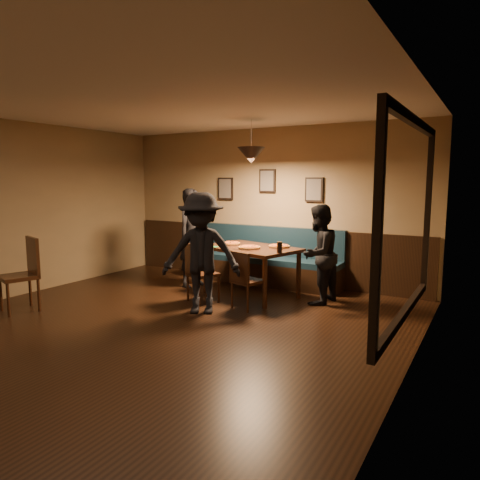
{
  "coord_description": "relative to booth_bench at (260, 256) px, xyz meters",
  "views": [
    {
      "loc": [
        3.66,
        -3.83,
        1.87
      ],
      "look_at": [
        0.27,
        2.02,
        0.95
      ],
      "focal_mm": 33.24,
      "sensor_mm": 36.0,
      "label": 1
    }
  ],
  "objects": [
    {
      "name": "floor",
      "position": [
        0.0,
        -3.2,
        -0.5
      ],
      "size": [
        7.0,
        7.0,
        0.0
      ],
      "primitive_type": "plane",
      "color": "black",
      "rests_on": "ground"
    },
    {
      "name": "ceiling",
      "position": [
        0.0,
        -3.2,
        2.3
      ],
      "size": [
        7.0,
        7.0,
        0.0
      ],
      "primitive_type": "plane",
      "rotation": [
        3.14,
        0.0,
        0.0
      ],
      "color": "silver",
      "rests_on": "ground"
    },
    {
      "name": "wall_back",
      "position": [
        0.0,
        0.3,
        0.9
      ],
      "size": [
        6.0,
        0.0,
        6.0
      ],
      "primitive_type": "plane",
      "rotation": [
        1.57,
        0.0,
        0.0
      ],
      "color": "#8C704F",
      "rests_on": "ground"
    },
    {
      "name": "wall_right",
      "position": [
        3.0,
        -3.2,
        0.9
      ],
      "size": [
        0.0,
        7.0,
        7.0
      ],
      "primitive_type": "plane",
      "rotation": [
        1.57,
        0.0,
        -1.57
      ],
      "color": "#8C704F",
      "rests_on": "ground"
    },
    {
      "name": "wainscot",
      "position": [
        0.0,
        0.27,
        0.0
      ],
      "size": [
        5.88,
        0.06,
        1.0
      ],
      "primitive_type": "cube",
      "color": "black",
      "rests_on": "ground"
    },
    {
      "name": "booth_bench",
      "position": [
        0.0,
        0.0,
        0.0
      ],
      "size": [
        3.0,
        0.6,
        1.0
      ],
      "primitive_type": null,
      "color": "#0F232D",
      "rests_on": "ground"
    },
    {
      "name": "window_frame",
      "position": [
        2.96,
        -2.7,
        1.0
      ],
      "size": [
        0.06,
        2.56,
        1.86
      ],
      "primitive_type": "cube",
      "color": "black",
      "rests_on": "wall_right"
    },
    {
      "name": "window_glass",
      "position": [
        2.93,
        -2.7,
        1.0
      ],
      "size": [
        0.0,
        2.4,
        2.4
      ],
      "primitive_type": "plane",
      "rotation": [
        1.57,
        0.0,
        -1.57
      ],
      "color": "black",
      "rests_on": "wall_right"
    },
    {
      "name": "picture_left",
      "position": [
        -0.9,
        0.27,
        1.2
      ],
      "size": [
        0.32,
        0.04,
        0.42
      ],
      "primitive_type": "cube",
      "color": "black",
      "rests_on": "wall_back"
    },
    {
      "name": "picture_center",
      "position": [
        0.0,
        0.27,
        1.35
      ],
      "size": [
        0.32,
        0.04,
        0.42
      ],
      "primitive_type": "cube",
      "color": "black",
      "rests_on": "wall_back"
    },
    {
      "name": "picture_right",
      "position": [
        0.9,
        0.27,
        1.2
      ],
      "size": [
        0.32,
        0.04,
        0.42
      ],
      "primitive_type": "cube",
      "color": "black",
      "rests_on": "wall_back"
    },
    {
      "name": "pendant_lamp",
      "position": [
        0.27,
        -0.83,
        1.75
      ],
      "size": [
        0.44,
        0.44,
        0.25
      ],
      "primitive_type": "cone",
      "rotation": [
        3.14,
        0.0,
        0.0
      ],
      "color": "black",
      "rests_on": "ceiling"
    },
    {
      "name": "dining_table",
      "position": [
        0.27,
        -0.83,
        -0.1
      ],
      "size": [
        1.68,
        1.31,
        0.8
      ],
      "primitive_type": "cube",
      "rotation": [
        0.0,
        0.0,
        -0.26
      ],
      "color": "black",
      "rests_on": "floor"
    },
    {
      "name": "chair_near_left",
      "position": [
        -0.18,
        -1.55,
        -0.04
      ],
      "size": [
        0.53,
        0.53,
        0.91
      ],
      "primitive_type": null,
      "rotation": [
        0.0,
        0.0,
        -0.43
      ],
      "color": "black",
      "rests_on": "floor"
    },
    {
      "name": "chair_near_right",
      "position": [
        0.58,
        -1.5,
        -0.07
      ],
      "size": [
        0.46,
        0.46,
        0.85
      ],
      "primitive_type": null,
      "rotation": [
        0.0,
        0.0,
        -0.27
      ],
      "color": "black",
      "rests_on": "floor"
    },
    {
      "name": "diner_left",
      "position": [
        -0.92,
        -0.78,
        0.36
      ],
      "size": [
        0.52,
        0.69,
        1.72
      ],
      "primitive_type": "imported",
      "rotation": [
        0.0,
        0.0,
        1.39
      ],
      "color": "black",
      "rests_on": "floor"
    },
    {
      "name": "diner_right",
      "position": [
        1.37,
        -0.73,
        0.25
      ],
      "size": [
        0.68,
        0.81,
        1.51
      ],
      "primitive_type": "imported",
      "rotation": [
        0.0,
        0.0,
        -1.73
      ],
      "color": "black",
      "rests_on": "floor"
    },
    {
      "name": "diner_front",
      "position": [
        0.13,
        -2.02,
        0.35
      ],
      "size": [
        1.26,
        1.03,
        1.7
      ],
      "primitive_type": "imported",
      "rotation": [
        0.0,
        0.0,
        0.43
      ],
      "color": "black",
      "rests_on": "floor"
    },
    {
      "name": "pizza_a",
      "position": [
        -0.17,
        -0.76,
        0.32
      ],
      "size": [
        0.4,
        0.4,
        0.04
      ],
      "primitive_type": "cylinder",
      "rotation": [
        0.0,
        0.0,
        0.22
      ],
      "color": "orange",
      "rests_on": "dining_table"
    },
    {
      "name": "pizza_b",
      "position": [
        0.32,
        -0.99,
        0.32
      ],
      "size": [
        0.4,
        0.4,
        0.04
      ],
      "primitive_type": "cylinder",
      "rotation": [
        0.0,
        0.0,
        -0.19
      ],
      "color": "orange",
      "rests_on": "dining_table"
    },
    {
      "name": "pizza_c",
      "position": [
        0.67,
        -0.64,
        0.32
      ],
      "size": [
        0.35,
        0.35,
        0.04
      ],
      "primitive_type": "cylinder",
      "rotation": [
        0.0,
        0.0,
        -0.06
      ],
      "color": "gold",
      "rests_on": "dining_table"
    },
    {
      "name": "soda_glass",
      "position": [
        0.91,
        -1.14,
        0.38
      ],
      "size": [
        0.1,
        0.1,
        0.17
      ],
      "primitive_type": "cylinder",
      "rotation": [
        0.0,
        0.0,
        0.3
      ],
      "color": "black",
      "rests_on": "dining_table"
    },
    {
      "name": "tabasco_bottle",
      "position": [
        0.81,
        -0.85,
        0.35
      ],
      "size": [
        0.03,
        0.03,
        0.11
      ],
      "primitive_type": "cylinder",
      "rotation": [
        0.0,
        0.0,
        -0.39
      ],
      "color": "#980705",
      "rests_on": "dining_table"
    },
    {
      "name": "napkin_a",
      "position": [
        -0.29,
        -0.6,
        0.3
      ],
      "size": [
        0.15,
        0.15,
        0.01
      ],
      "primitive_type": "cube",
      "rotation": [
        0.0,
        0.0,
        -0.04
      ],
      "color": "#217D2C",
      "rests_on": "dining_table"
    },
    {
      "name": "napkin_b",
      "position": [
        -0.25,
        -1.13,
        0.3
      ],
      "size": [
        0.15,
        0.15,
        0.01
      ],
      "primitive_type": "cube",
      "rotation": [
        0.0,
        0.0,
        0.15
      ],
      "color": "#1E702D",
      "rests_on": "dining_table"
    },
    {
      "name": "cutlery_set",
      "position": [
        0.31,
        -1.19,
        0.3
      ],
      "size": [
        0.17,
        0.02,
        0.0
      ],
      "primitive_type": "cube",
      "rotation": [
        0.0,
        0.0,
        1.56
      ],
      "color": "silver",
      "rests_on": "dining_table"
    },
    {
      "name": "cafe_chair_far",
      "position": [
        -2.16,
        -3.27,
        0.03
      ],
      "size": [
        0.59,
        0.59,
        1.05
      ],
      "primitive_type": null,
      "rotation": [
        0.0,
        0.0,
        2.82
      ],
      "color": "black",
      "rests_on": "floor"
    }
  ]
}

